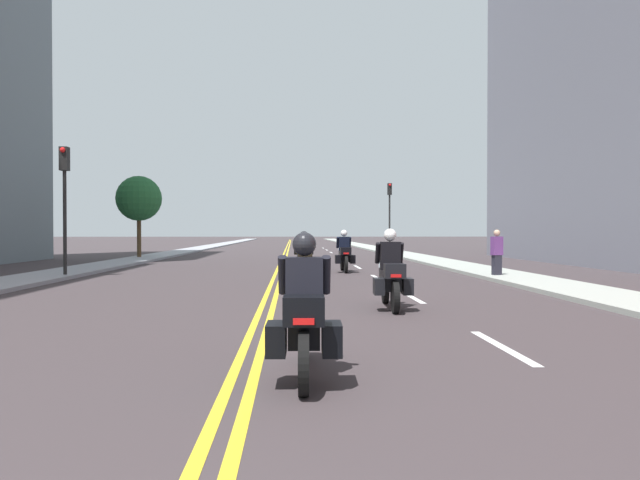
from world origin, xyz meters
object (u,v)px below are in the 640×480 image
motorcycle_0 (304,318)px  traffic_light_far (390,205)px  traffic_light_near (65,187)px  pedestrian_0 (497,253)px  motorcycle_1 (391,276)px  motorcycle_3 (344,255)px  motorcycle_2 (304,263)px  street_tree_0 (139,199)px

motorcycle_0 → traffic_light_far: 34.62m
traffic_light_near → pedestrian_0: bearing=-3.3°
motorcycle_1 → pedestrian_0: pedestrian_0 is taller
motorcycle_3 → traffic_light_far: traffic_light_far is taller
motorcycle_2 → traffic_light_far: (6.32, 23.10, 2.73)m
motorcycle_3 → street_tree_0: street_tree_0 is taller
traffic_light_far → motorcycle_1: bearing=-99.3°
motorcycle_0 → motorcycle_2: size_ratio=0.99×
motorcycle_2 → traffic_light_near: 8.98m
motorcycle_2 → street_tree_0: street_tree_0 is taller
motorcycle_2 → motorcycle_3: (1.67, 5.67, 0.02)m
motorcycle_0 → traffic_light_far: traffic_light_far is taller
motorcycle_0 → motorcycle_2: bearing=90.4°
motorcycle_1 → motorcycle_3: (0.00, 10.89, 0.01)m
motorcycle_1 → traffic_light_far: size_ratio=0.46×
motorcycle_2 → traffic_light_far: size_ratio=0.45×
motorcycle_2 → street_tree_0: bearing=116.9°
motorcycle_2 → pedestrian_0: size_ratio=1.35×
traffic_light_near → traffic_light_far: bearing=54.2°
pedestrian_0 → motorcycle_0: bearing=-133.5°
motorcycle_2 → motorcycle_3: 5.91m
traffic_light_far → pedestrian_0: bearing=-89.5°
motorcycle_3 → pedestrian_0: bearing=-35.1°
street_tree_0 → traffic_light_near: bearing=-85.4°
traffic_light_near → motorcycle_1: bearing=-40.8°
motorcycle_3 → traffic_light_far: (4.66, 17.43, 2.71)m
motorcycle_2 → traffic_light_near: traffic_light_near is taller
motorcycle_1 → motorcycle_2: (-1.67, 5.21, -0.01)m
street_tree_0 → motorcycle_3: bearing=-46.3°
motorcycle_0 → motorcycle_2: (0.20, 10.79, -0.00)m
traffic_light_near → street_tree_0: size_ratio=0.93×
motorcycle_0 → motorcycle_3: (1.87, 16.47, 0.02)m
motorcycle_1 → pedestrian_0: bearing=59.5°
motorcycle_3 → traffic_light_far: size_ratio=0.46×
traffic_light_near → street_tree_0: 13.88m
motorcycle_0 → pedestrian_0: size_ratio=1.33×
traffic_light_far → pedestrian_0: size_ratio=2.99×
traffic_light_far → motorcycle_3: bearing=-105.0°
motorcycle_0 → traffic_light_near: traffic_light_near is taller
motorcycle_0 → traffic_light_near: bearing=120.8°
traffic_light_near → traffic_light_far: traffic_light_far is taller
motorcycle_0 → traffic_light_far: size_ratio=0.45×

